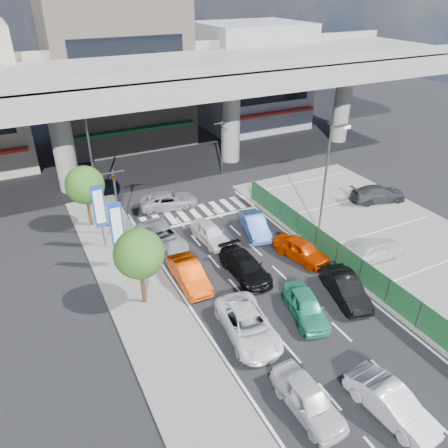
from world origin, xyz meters
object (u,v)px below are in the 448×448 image
sedan_white_front_mid (210,233)px  traffic_cone (345,247)px  tree_far (85,185)px  taxi_orange_right (301,250)px  street_lamp_left (92,149)px  signboard_far (99,208)px  parked_sedan_white (375,249)px  parked_sedan_dgrey (378,194)px  kei_truck_front_right (255,225)px  signboard_near (117,227)px  taxi_teal_mid (306,306)px  hatch_white_back_mid (391,403)px  crossing_wagon_silver (169,201)px  traffic_light_right (222,134)px  tree_near (139,254)px  sedan_white_mid_left (248,325)px  sedan_black_mid (245,266)px  wagon_silver_front_left (162,237)px  van_white_back_left (308,398)px  taxi_orange_left (189,274)px  traffic_light_left (115,187)px  hatch_black_mid_right (346,288)px  street_lamp_right (328,172)px

sedan_white_front_mid → traffic_cone: (7.52, -5.49, -0.23)m
tree_far → taxi_orange_right: size_ratio=1.19×
street_lamp_left → signboard_far: (-1.27, -7.01, -1.71)m
parked_sedan_white → parked_sedan_dgrey: parked_sedan_white is taller
kei_truck_front_right → traffic_cone: (4.15, -5.05, -0.24)m
parked_sedan_dgrey → traffic_cone: parked_sedan_dgrey is taller
signboard_near → traffic_cone: (14.02, -5.03, -2.63)m
street_lamp_left → taxi_orange_right: (10.09, -14.25, -4.08)m
tree_far → taxi_teal_mid: tree_far is taller
signboard_far → hatch_white_back_mid: signboard_far is taller
signboard_near → crossing_wagon_silver: (5.73, 6.70, -2.41)m
tree_far → traffic_light_right: bearing=18.7°
tree_near → sedan_white_mid_left: bearing=-50.8°
sedan_black_mid → signboard_near: bearing=146.8°
taxi_orange_right → wagon_silver_front_left: bearing=129.1°
tree_far → van_white_back_left: size_ratio=1.19×
sedan_black_mid → taxi_teal_mid: bearing=-78.3°
signboard_near → traffic_cone: signboard_near is taller
taxi_orange_left → traffic_light_left: bearing=108.2°
tree_far → hatch_black_mid_right: (11.42, -15.34, -2.70)m
street_lamp_left → traffic_cone: size_ratio=10.76×
parked_sedan_dgrey → traffic_cone: bearing=137.1°
hatch_white_back_mid → street_lamp_right: bearing=56.8°
signboard_far → kei_truck_front_right: (10.27, -2.98, -2.39)m
street_lamp_left → hatch_white_back_mid: bearing=-76.1°
kei_truck_front_right → parked_sedan_white: size_ratio=0.98×
traffic_light_left → tree_near: traffic_light_left is taller
sedan_white_mid_left → parked_sedan_dgrey: (17.49, 8.83, 0.04)m
taxi_orange_left → traffic_cone: taxi_orange_left is taller
traffic_light_left → signboard_far: traffic_light_left is taller
taxi_teal_mid → taxi_orange_right: (3.15, 4.84, 0.00)m
wagon_silver_front_left → parked_sedan_white: 14.41m
traffic_light_left → crossing_wagon_silver: size_ratio=1.11×
street_lamp_right → parked_sedan_white: street_lamp_right is taller
tree_far → kei_truck_front_right: size_ratio=1.17×
signboard_near → sedan_black_mid: (6.71, -4.23, -2.41)m
signboard_far → sedan_white_mid_left: 13.03m
sedan_white_front_mid → street_lamp_left: bearing=116.1°
signboard_far → tree_near: tree_near is taller
traffic_light_left → sedan_white_front_mid: bearing=-32.8°
crossing_wagon_silver → van_white_back_left: bearing=-172.6°
van_white_back_left → sedan_white_front_mid: size_ratio=1.04×
traffic_light_right → sedan_black_mid: bearing=-111.5°
traffic_light_left → sedan_black_mid: 10.54m
signboard_far → kei_truck_front_right: size_ratio=1.15×
sedan_white_mid_left → wagon_silver_front_left: bearing=102.5°
tree_far → van_white_back_left: tree_far is taller
traffic_light_left → taxi_orange_right: bearing=-39.6°
van_white_back_left → taxi_teal_mid: same height
street_lamp_left → taxi_teal_mid: street_lamp_left is taller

